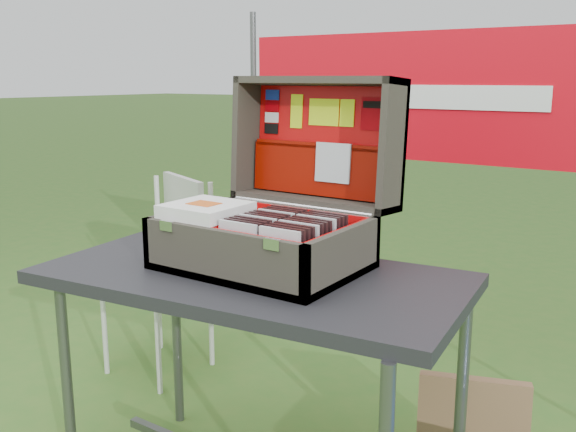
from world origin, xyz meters
The scene contains 82 objects.
table centered at (0.02, -0.07, 0.40)m, with size 1.29×0.64×0.80m, color black, non-canonical shape.
table_top centered at (0.02, -0.07, 0.78)m, with size 1.29×0.64×0.04m, color black.
table_leg_fl centered at (-0.56, -0.33, 0.38)m, with size 0.04×0.04×0.76m, color #59595B.
table_leg_bl centered at (-0.56, 0.19, 0.38)m, with size 0.04×0.04×0.76m, color #59595B.
table_leg_br centered at (0.61, 0.19, 0.38)m, with size 0.04×0.04×0.76m, color #59595B.
suitcase centered at (0.02, 0.04, 1.09)m, with size 0.59×0.58×0.58m, color #504B3E, non-canonical shape.
suitcase_base_bottom centered at (0.02, -0.02, 0.81)m, with size 0.59×0.42×0.02m, color #504B3E.
suitcase_base_wall_front centered at (0.02, -0.22, 0.88)m, with size 0.59×0.02×0.16m, color #504B3E.
suitcase_base_wall_back centered at (0.02, 0.18, 0.88)m, with size 0.59×0.02×0.16m, color #504B3E.
suitcase_base_wall_left centered at (-0.26, -0.02, 0.88)m, with size 0.02×0.42×0.16m, color #504B3E.
suitcase_base_wall_right centered at (0.31, -0.02, 0.88)m, with size 0.02×0.42×0.16m, color #504B3E.
suitcase_liner_floor centered at (0.02, -0.02, 0.83)m, with size 0.55×0.38×0.01m, color red.
suitcase_latch_left centered at (-0.17, -0.23, 0.95)m, with size 0.05×0.01×0.03m, color silver.
suitcase_latch_right centered at (0.22, -0.23, 0.95)m, with size 0.05×0.01×0.03m, color silver.
suitcase_hinge centered at (0.02, 0.20, 0.96)m, with size 0.02×0.02×0.54m, color silver.
suitcase_lid_back centered at (0.02, 0.36, 1.16)m, with size 0.59×0.42×0.02m, color #504B3E.
suitcase_lid_rim_far centered at (0.02, 0.30, 1.37)m, with size 0.59×0.02×0.16m, color #504B3E.
suitcase_lid_rim_near centered at (0.02, 0.28, 0.97)m, with size 0.59×0.02×0.16m, color #504B3E.
suitcase_lid_rim_left centered at (-0.26, 0.29, 1.17)m, with size 0.02×0.42×0.16m, color #504B3E.
suitcase_lid_rim_right centered at (0.31, 0.29, 1.17)m, with size 0.02×0.42×0.16m, color #504B3E.
suitcase_lid_liner centered at (0.02, 0.34, 1.17)m, with size 0.54×0.37×0.01m, color red.
suitcase_liner_wall_front centered at (0.02, -0.20, 0.89)m, with size 0.55×0.01×0.14m, color red.
suitcase_liner_wall_back centered at (0.02, 0.17, 0.89)m, with size 0.55×0.01×0.14m, color red.
suitcase_liner_wall_left centered at (-0.25, -0.02, 0.89)m, with size 0.01×0.38×0.14m, color red.
suitcase_liner_wall_right centered at (0.29, -0.02, 0.89)m, with size 0.01×0.38×0.14m, color red.
suitcase_lid_pocket centered at (0.02, 0.32, 1.07)m, with size 0.53×0.17×0.03m, color #7E0C02.
suitcase_pocket_edge centered at (0.02, 0.32, 1.15)m, with size 0.52×0.02×0.02m, color #7E0C02.
suitcase_pocket_cd centered at (0.09, 0.30, 1.10)m, with size 0.13×0.13×0.01m, color silver.
lid_sticker_cc_a centered at (-0.19, 0.35, 1.32)m, with size 0.06×0.04×0.00m, color #1933B2.
lid_sticker_cc_b centered at (-0.19, 0.34, 1.28)m, with size 0.06×0.04×0.00m, color #AB0007.
lid_sticker_cc_c centered at (-0.19, 0.34, 1.24)m, with size 0.06×0.04×0.00m, color white.
lid_sticker_cc_d centered at (-0.19, 0.34, 1.20)m, with size 0.06×0.04×0.00m, color black.
lid_card_neon_tall centered at (-0.09, 0.34, 1.27)m, with size 0.05×0.12×0.00m, color #D3F818.
lid_card_neon_main centered at (0.02, 0.34, 1.27)m, with size 0.12×0.09×0.00m, color #D3F818.
lid_card_neon_small centered at (0.11, 0.34, 1.27)m, with size 0.05×0.09×0.00m, color #D3F818.
lid_sticker_band centered at (0.22, 0.34, 1.27)m, with size 0.11×0.11×0.00m, color #AB0007.
lid_sticker_band_bar centered at (0.22, 0.35, 1.29)m, with size 0.10×0.02×0.00m, color black.
cd_left_0 centered at (0.06, -0.18, 0.91)m, with size 0.13×0.01×0.15m, color silver.
cd_left_1 centered at (0.06, -0.16, 0.91)m, with size 0.13×0.01×0.15m, color black.
cd_left_2 centered at (0.06, -0.13, 0.91)m, with size 0.13×0.01×0.15m, color black.
cd_left_3 centered at (0.06, -0.11, 0.91)m, with size 0.13×0.01×0.15m, color black.
cd_left_4 centered at (0.06, -0.09, 0.91)m, with size 0.13×0.01×0.15m, color silver.
cd_left_5 centered at (0.06, -0.06, 0.91)m, with size 0.13×0.01×0.15m, color black.
cd_left_6 centered at (0.06, -0.04, 0.91)m, with size 0.13×0.01×0.15m, color black.
cd_left_7 centered at (0.06, -0.02, 0.91)m, with size 0.13×0.01×0.15m, color black.
cd_left_8 centered at (0.06, 0.01, 0.91)m, with size 0.13×0.01×0.15m, color silver.
cd_left_9 centered at (0.06, 0.03, 0.91)m, with size 0.13×0.01×0.15m, color black.
cd_left_10 centered at (0.06, 0.05, 0.91)m, with size 0.13×0.01×0.15m, color black.
cd_left_11 centered at (0.06, 0.08, 0.91)m, with size 0.13×0.01×0.15m, color black.
cd_right_0 centered at (0.20, -0.18, 0.91)m, with size 0.13×0.01×0.15m, color silver.
cd_right_1 centered at (0.20, -0.16, 0.91)m, with size 0.13×0.01×0.15m, color black.
cd_right_2 centered at (0.20, -0.13, 0.91)m, with size 0.13×0.01×0.15m, color black.
cd_right_3 centered at (0.20, -0.11, 0.91)m, with size 0.13×0.01×0.15m, color black.
cd_right_4 centered at (0.20, -0.09, 0.91)m, with size 0.13×0.01×0.15m, color silver.
cd_right_5 centered at (0.20, -0.06, 0.91)m, with size 0.13×0.01×0.15m, color black.
cd_right_6 centered at (0.20, -0.04, 0.91)m, with size 0.13×0.01×0.15m, color black.
cd_right_7 centered at (0.20, -0.02, 0.91)m, with size 0.13×0.01×0.15m, color black.
cd_right_8 centered at (0.20, 0.01, 0.91)m, with size 0.13×0.01×0.15m, color silver.
cd_right_9 centered at (0.20, 0.03, 0.91)m, with size 0.13×0.01×0.15m, color black.
cd_right_10 centered at (0.20, 0.05, 0.91)m, with size 0.13×0.01×0.15m, color black.
cd_right_11 centered at (0.20, 0.08, 0.91)m, with size 0.13×0.01×0.15m, color black.
songbook_0 centered at (-0.13, -0.10, 0.97)m, with size 0.22×0.22×0.01m, color white.
songbook_1 centered at (-0.13, -0.10, 0.97)m, with size 0.22×0.22×0.01m, color white.
songbook_2 centered at (-0.13, -0.10, 0.98)m, with size 0.22×0.22×0.01m, color white.
songbook_3 centered at (-0.13, -0.10, 0.98)m, with size 0.22×0.22×0.01m, color white.
songbook_4 centered at (-0.13, -0.10, 0.99)m, with size 0.22×0.22×0.01m, color white.
songbook_5 centered at (-0.13, -0.10, 0.99)m, with size 0.22×0.22×0.01m, color white.
songbook_6 centered at (-0.13, -0.10, 1.00)m, with size 0.22×0.22×0.01m, color white.
songbook_7 centered at (-0.13, -0.10, 1.00)m, with size 0.22×0.22×0.01m, color white.
songbook_graphic centered at (-0.13, -0.11, 1.00)m, with size 0.09×0.07×0.00m, color #D85919.
chair centered at (-0.97, 0.48, 0.46)m, with size 0.42×0.46×0.91m, color silver, non-canonical shape.
chair_seat centered at (-0.97, 0.48, 0.47)m, with size 0.42×0.42×0.03m, color silver.
chair_backrest centered at (-0.97, 0.68, 0.70)m, with size 0.42×0.03×0.44m, color silver.
chair_leg_fl centered at (-1.14, 0.31, 0.23)m, with size 0.02×0.02×0.47m, color silver.
chair_leg_fr centered at (-0.79, 0.31, 0.23)m, with size 0.02×0.02×0.47m, color silver.
chair_leg_bl centered at (-1.14, 0.66, 0.23)m, with size 0.02×0.02×0.47m, color silver.
chair_leg_br centered at (-0.79, 0.66, 0.23)m, with size 0.02×0.02×0.47m, color silver.
chair_upright_left centered at (-1.14, 0.68, 0.69)m, with size 0.02×0.02×0.44m, color silver.
chair_upright_right centered at (-0.79, 0.68, 0.69)m, with size 0.02×0.02×0.44m, color silver.
banner_post_left centered at (-0.85, 1.10, 0.85)m, with size 0.03×0.03×1.70m, color #59595B.
banner centered at (0.00, 1.09, 1.30)m, with size 1.60×0.01×0.55m, color red.
banner_text centered at (0.00, 1.08, 1.30)m, with size 1.20×0.00×0.10m, color white.
Camera 1 is at (1.16, -1.55, 1.38)m, focal length 40.00 mm.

